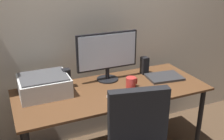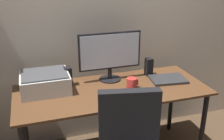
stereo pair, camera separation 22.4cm
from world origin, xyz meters
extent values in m
cube|color=beige|center=(0.00, 0.51, 1.30)|extent=(6.40, 0.10, 2.60)
cube|color=#56351E|center=(0.00, 0.00, 0.73)|extent=(1.65, 0.68, 0.02)
cylinder|color=black|center=(0.76, -0.28, 0.36)|extent=(0.04, 0.04, 0.72)
cylinder|color=black|center=(-0.76, 0.28, 0.36)|extent=(0.04, 0.04, 0.72)
cylinder|color=black|center=(0.76, 0.28, 0.36)|extent=(0.04, 0.04, 0.72)
cylinder|color=black|center=(0.04, 0.20, 0.75)|extent=(0.20, 0.20, 0.01)
cylinder|color=black|center=(0.04, 0.20, 0.80)|extent=(0.04, 0.04, 0.10)
cube|color=black|center=(0.04, 0.20, 1.02)|extent=(0.57, 0.03, 0.34)
cube|color=silver|center=(0.04, 0.19, 1.02)|extent=(0.54, 0.01, 0.31)
cube|color=silver|center=(0.04, -0.18, 0.75)|extent=(0.29, 0.11, 0.02)
cube|color=black|center=(0.27, -0.20, 0.76)|extent=(0.07, 0.10, 0.03)
cylinder|color=#B72D28|center=(0.16, -0.03, 0.79)|extent=(0.09, 0.09, 0.09)
cube|color=#B72D28|center=(0.22, -0.03, 0.79)|extent=(0.02, 0.01, 0.05)
cube|color=#2D2D30|center=(0.55, 0.02, 0.75)|extent=(0.34, 0.27, 0.02)
cube|color=black|center=(-0.35, 0.19, 0.82)|extent=(0.06, 0.07, 0.17)
cube|color=black|center=(0.43, 0.19, 0.82)|extent=(0.06, 0.07, 0.17)
cube|color=silver|center=(-0.55, 0.14, 0.81)|extent=(0.40, 0.34, 0.15)
cube|color=#424244|center=(-0.55, 0.14, 0.90)|extent=(0.37, 0.31, 0.01)
cube|color=black|center=(-0.07, -0.59, 0.75)|extent=(0.41, 0.15, 0.52)
camera|label=1|loc=(-0.85, -1.92, 1.74)|focal=43.12mm
camera|label=2|loc=(-0.64, -2.00, 1.74)|focal=43.12mm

